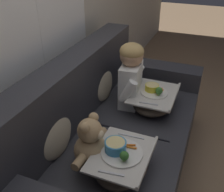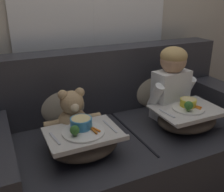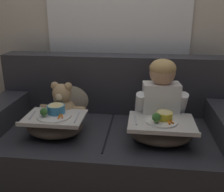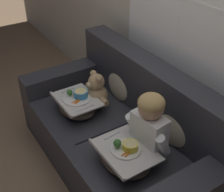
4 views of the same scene
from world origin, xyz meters
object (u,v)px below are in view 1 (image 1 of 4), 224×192
(lap_tray_teddy, at_px, (122,161))
(lap_tray_child, at_px, (153,100))
(throw_pillow_behind_child, at_px, (102,80))
(couch, at_px, (110,138))
(throw_pillow_behind_teddy, at_px, (53,131))
(child_figure, at_px, (131,72))
(teddy_bear, at_px, (91,145))

(lap_tray_teddy, bearing_deg, lap_tray_child, -0.12)
(throw_pillow_behind_child, xyz_separation_m, lap_tray_teddy, (-0.76, -0.47, -0.09))
(lap_tray_child, bearing_deg, couch, 148.27)
(throw_pillow_behind_teddy, bearing_deg, couch, -31.52)
(child_figure, bearing_deg, throw_pillow_behind_child, 90.02)
(teddy_bear, bearing_deg, lap_tray_child, -14.75)
(teddy_bear, bearing_deg, throw_pillow_behind_child, 19.41)
(child_figure, bearing_deg, lap_tray_child, -90.00)
(child_figure, bearing_deg, lap_tray_teddy, -165.10)
(throw_pillow_behind_teddy, bearing_deg, teddy_bear, -90.05)
(throw_pillow_behind_teddy, xyz_separation_m, teddy_bear, (-0.00, -0.27, -0.03))
(throw_pillow_behind_child, bearing_deg, lap_tray_teddy, -148.47)
(throw_pillow_behind_teddy, bearing_deg, child_figure, -19.16)
(child_figure, xyz_separation_m, lap_tray_child, (0.00, -0.20, -0.22))
(throw_pillow_behind_teddy, distance_m, lap_tray_child, 0.90)
(throw_pillow_behind_child, height_order, child_figure, child_figure)
(couch, bearing_deg, lap_tray_child, -31.73)
(throw_pillow_behind_teddy, distance_m, child_figure, 0.81)
(teddy_bear, height_order, lap_tray_teddy, teddy_bear)
(couch, relative_size, throw_pillow_behind_child, 5.11)
(lap_tray_child, bearing_deg, throw_pillow_behind_teddy, 148.38)
(couch, xyz_separation_m, throw_pillow_behind_child, (0.38, 0.23, 0.28))
(throw_pillow_behind_child, bearing_deg, child_figure, -89.98)
(throw_pillow_behind_teddy, bearing_deg, throw_pillow_behind_child, 0.00)
(throw_pillow_behind_teddy, distance_m, lap_tray_teddy, 0.47)
(couch, bearing_deg, throw_pillow_behind_teddy, 148.48)
(child_figure, distance_m, lap_tray_child, 0.30)
(child_figure, bearing_deg, throw_pillow_behind_teddy, 160.84)
(child_figure, relative_size, teddy_bear, 1.46)
(throw_pillow_behind_child, xyz_separation_m, lap_tray_child, (0.00, -0.47, -0.10))
(lap_tray_teddy, bearing_deg, teddy_bear, 89.98)
(couch, distance_m, teddy_bear, 0.46)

